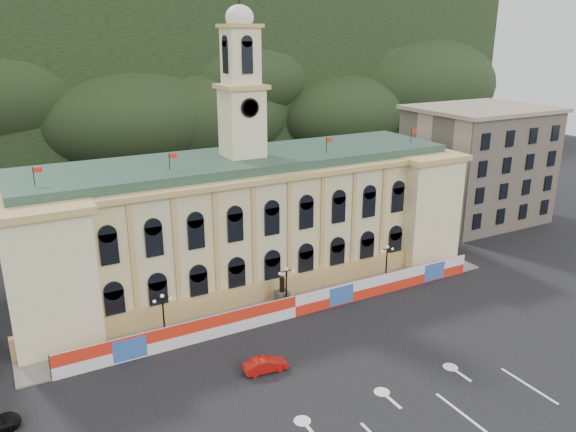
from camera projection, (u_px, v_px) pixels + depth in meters
ground at (378, 389)px, 49.22m from camera, size 260.00×260.00×0.00m
lane_markings at (416, 422)px, 45.05m from camera, size 26.00×10.00×0.02m
hill_ridge at (94, 74)px, 145.02m from camera, size 230.00×80.00×64.00m
city_hall at (246, 217)px, 69.85m from camera, size 56.20×17.60×37.10m
side_building_right at (477, 164)px, 91.67m from camera, size 21.00×17.00×18.60m
hoarding_fence at (295, 306)px, 61.44m from camera, size 50.00×0.44×2.50m
pavement at (283, 306)px, 64.01m from camera, size 56.00×5.50×0.16m
statue at (282, 296)px, 63.88m from camera, size 1.40×1.40×3.72m
lamp_left at (163, 313)px, 56.10m from camera, size 1.96×0.44×5.15m
lamp_center at (286, 284)px, 62.46m from camera, size 1.96×0.44×5.15m
lamp_right at (387, 261)px, 68.82m from camera, size 1.96×0.44×5.15m
red_sedan at (265, 365)px, 51.61m from camera, size 2.36×4.45×1.36m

